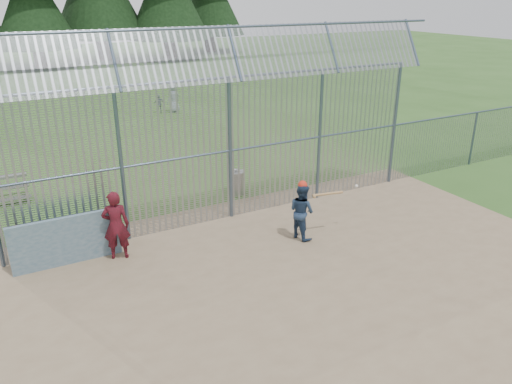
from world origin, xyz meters
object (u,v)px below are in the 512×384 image
batter (302,211)px  onlooker (116,225)px  trash_can (236,182)px  dugout_wall (66,241)px

batter → onlooker: 4.67m
batter → trash_can: (-0.10, 3.65, -0.39)m
trash_can → onlooker: bearing=-151.0°
dugout_wall → trash_can: 5.95m
dugout_wall → batter: 5.83m
dugout_wall → onlooker: size_ratio=1.44×
batter → onlooker: size_ratio=0.86×
onlooker → trash_can: onlooker is taller
batter → onlooker: onlooker is taller
dugout_wall → trash_can: bearing=21.4°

